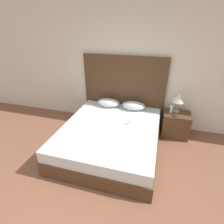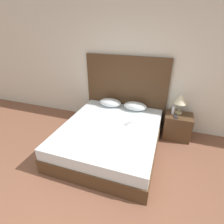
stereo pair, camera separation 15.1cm
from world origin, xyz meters
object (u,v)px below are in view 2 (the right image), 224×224
object	(u,v)px
bed	(110,137)
table_lamp	(181,99)
nightstand	(177,126)
phone_on_bed	(128,123)
phone_on_nightstand	(176,117)

from	to	relation	value
bed	table_lamp	xyz separation A→B (m)	(1.20, 0.88, 0.60)
bed	nightstand	size ratio (longest dim) A/B	3.86
phone_on_bed	nightstand	world-z (taller)	nightstand
phone_on_bed	bed	bearing A→B (deg)	-146.30
phone_on_nightstand	nightstand	bearing A→B (deg)	55.92
table_lamp	bed	bearing A→B (deg)	-143.85
bed	table_lamp	distance (m)	1.61
table_lamp	phone_on_bed	bearing A→B (deg)	-143.08
phone_on_bed	nightstand	bearing A→B (deg)	32.37
bed	nightstand	xyz separation A→B (m)	(1.23, 0.79, 0.03)
phone_on_bed	table_lamp	size ratio (longest dim) A/B	0.39
table_lamp	phone_on_nightstand	xyz separation A→B (m)	(-0.05, -0.20, -0.31)
nightstand	phone_on_nightstand	size ratio (longest dim) A/B	3.33
bed	phone_on_nightstand	world-z (taller)	phone_on_nightstand
table_lamp	phone_on_nightstand	bearing A→B (deg)	-103.46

